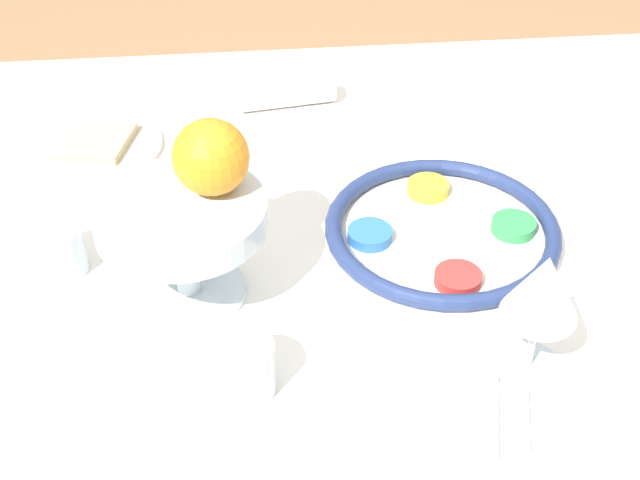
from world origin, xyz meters
TOP-DOWN VIEW (x-y plane):
  - dining_table at (0.00, 0.00)m, footprint 1.24×0.89m
  - seder_plate at (-0.12, 0.08)m, footprint 0.28×0.28m
  - wine_glass at (-0.17, 0.29)m, footprint 0.08×0.08m
  - fruit_stand at (0.18, 0.14)m, footprint 0.18×0.18m
  - orange_fruit at (0.14, 0.12)m, footprint 0.08×0.08m
  - bread_plate at (0.31, -0.17)m, footprint 0.19×0.19m
  - napkin_roll at (0.04, -0.27)m, footprint 0.15×0.06m
  - cup_near at (0.33, 0.08)m, footprint 0.07×0.07m
  - cup_far at (0.12, 0.29)m, footprint 0.07×0.07m
  - fork_left at (-0.15, 0.31)m, footprint 0.06×0.18m
  - fork_right at (-0.12, 0.31)m, footprint 0.06×0.18m

SIDE VIEW (x-z plane):
  - dining_table at x=0.00m, z-range 0.00..0.73m
  - fork_left at x=-0.15m, z-range 0.73..0.74m
  - fork_right at x=-0.12m, z-range 0.73..0.74m
  - bread_plate at x=0.31m, z-range 0.73..0.75m
  - seder_plate at x=-0.12m, z-range 0.73..0.76m
  - napkin_roll at x=0.04m, z-range 0.73..0.78m
  - cup_near at x=0.33m, z-range 0.73..0.79m
  - cup_far at x=0.12m, z-range 0.73..0.79m
  - fruit_stand at x=0.18m, z-range 0.77..0.89m
  - wine_glass at x=-0.17m, z-range 0.77..0.91m
  - orange_fruit at x=0.14m, z-range 0.86..0.94m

